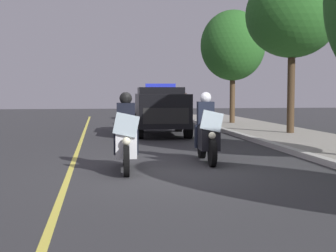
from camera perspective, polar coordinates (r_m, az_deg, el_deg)
name	(u,v)px	position (r m, az deg, el deg)	size (l,w,h in m)	color
ground_plane	(176,171)	(10.67, 0.96, -5.30)	(80.00, 80.00, 0.00)	#333335
curb_strip	(336,164)	(11.80, 18.94, -4.25)	(48.00, 0.24, 0.15)	#B7B5AD
lane_stripe_center	(69,174)	(10.56, -11.40, -5.45)	(48.00, 0.12, 0.01)	#E0D14C
police_motorcycle_lead_left	(126,139)	(10.71, -4.90, -1.50)	(2.14, 0.59, 1.72)	black
police_motorcycle_lead_right	(207,134)	(12.02, 4.52, -0.90)	(2.14, 0.59, 1.72)	black
police_suv	(161,108)	(19.61, -0.87, 2.07)	(4.99, 2.26, 2.05)	black
cyclist_background	(185,109)	(24.47, 1.97, 1.93)	(1.76, 0.33, 1.69)	black
tree_far_back	(292,15)	(20.26, 14.24, 12.40)	(3.64, 3.64, 6.33)	#42301E
tree_behind_suv	(233,46)	(26.11, 7.54, 9.25)	(3.36, 3.36, 5.87)	#4C3823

